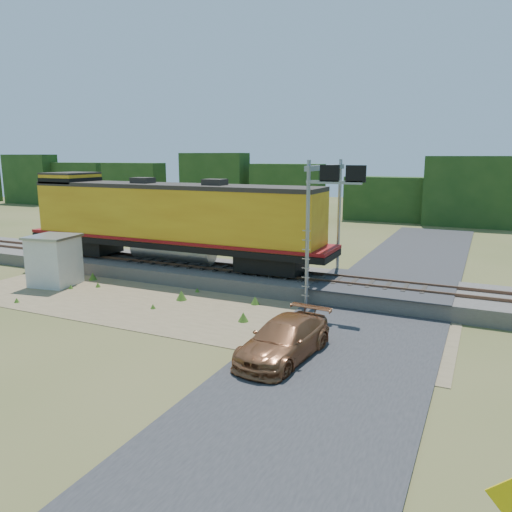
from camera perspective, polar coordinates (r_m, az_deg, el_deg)
The scene contains 11 objects.
ground at distance 24.19m, azimuth -5.07°, elevation -6.67°, with size 140.00×140.00×0.00m, color #475123.
ballast at distance 29.21m, azimuth 0.82°, elevation -2.64°, with size 70.00×5.00×0.80m, color slate.
rails at distance 29.10m, azimuth 0.82°, elevation -1.72°, with size 70.00×1.54×0.16m.
dirt_shoulder at distance 25.60m, azimuth -8.41°, elevation -5.69°, with size 26.00×8.00×0.03m, color #8C7754.
road at distance 22.36m, azimuth 11.81°, elevation -8.17°, with size 7.00×66.00×0.86m.
tree_line_north at distance 59.17m, azimuth 13.75°, elevation 6.79°, with size 130.00×3.00×6.50m.
weed_clumps at distance 26.13m, azimuth -11.65°, elevation -5.49°, with size 15.00×6.20×0.56m, color #416B1E, non-canonical shape.
locomotive at distance 31.86m, azimuth -10.08°, elevation 4.27°, with size 20.96×3.20×5.41m.
shed at distance 31.37m, azimuth -22.05°, elevation -0.45°, with size 2.84×2.84×2.96m.
signal_gantry at distance 26.37m, azimuth 8.30°, elevation 6.86°, with size 2.89×6.20×7.29m.
car at distance 18.92m, azimuth 3.22°, elevation -9.50°, with size 2.07×5.09×1.48m, color #995E39.
Camera 1 is at (11.62, -19.85, 7.48)m, focal length 35.00 mm.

